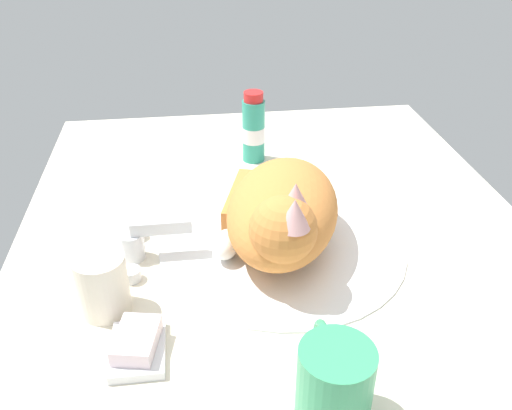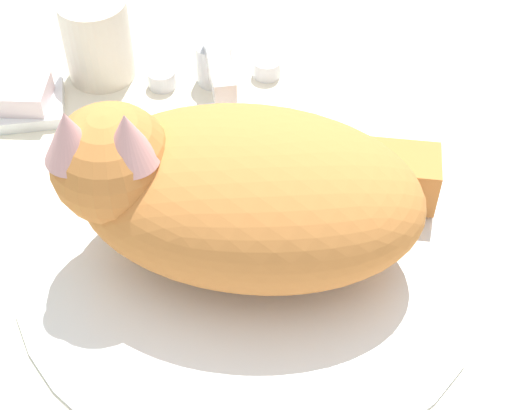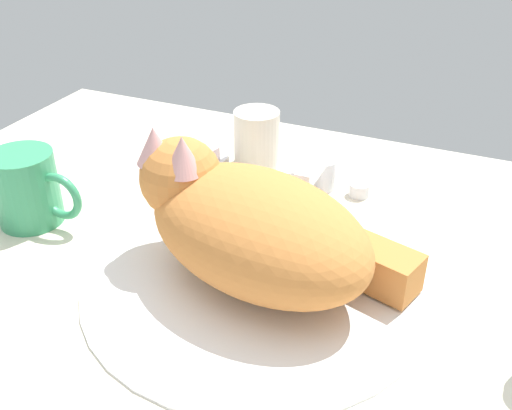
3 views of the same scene
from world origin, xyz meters
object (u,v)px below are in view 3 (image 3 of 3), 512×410
at_px(faucet, 320,174).
at_px(soap_bar, 191,153).
at_px(coffee_mug, 27,189).
at_px(rinse_cup, 257,139).
at_px(cat, 250,223).

height_order(faucet, soap_bar, faucet).
xyz_separation_m(faucet, coffee_mug, (-0.30, -0.21, 0.02)).
xyz_separation_m(faucet, rinse_cup, (-0.11, 0.04, 0.01)).
bearing_deg(faucet, cat, -93.16).
height_order(rinse_cup, soap_bar, rinse_cup).
bearing_deg(cat, rinse_cup, 111.83).
relative_size(faucet, coffee_mug, 1.09).
xyz_separation_m(cat, coffee_mug, (-0.29, -0.01, -0.02)).
height_order(faucet, cat, cat).
relative_size(coffee_mug, soap_bar, 1.77).
bearing_deg(faucet, coffee_mug, -145.06).
xyz_separation_m(faucet, cat, (-0.01, -0.20, 0.04)).
bearing_deg(faucet, soap_bar, -178.91).
distance_m(faucet, rinse_cup, 0.12).
distance_m(coffee_mug, soap_bar, 0.24).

